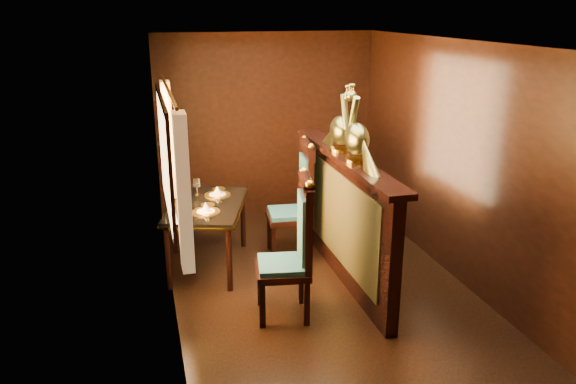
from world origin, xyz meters
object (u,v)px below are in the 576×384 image
object	(u,v)px
chair_left	(297,244)
peacock_left	(357,125)
peacock_right	(341,118)
dining_table	(207,209)
chair_right	(300,196)

from	to	relation	value
chair_left	peacock_left	distance (m)	1.28
chair_left	peacock_right	xyz separation A→B (m)	(0.71, 0.83, 0.99)
dining_table	chair_right	world-z (taller)	chair_right
chair_left	peacock_right	size ratio (longest dim) A/B	1.96
chair_left	peacock_right	bearing A→B (deg)	58.63
dining_table	chair_right	bearing A→B (deg)	20.98
chair_left	peacock_left	xyz separation A→B (m)	(0.71, 0.38, 1.00)
peacock_left	dining_table	bearing A→B (deg)	147.08
dining_table	chair_left	size ratio (longest dim) A/B	1.04
chair_left	chair_right	bearing A→B (deg)	81.99
peacock_left	chair_left	bearing A→B (deg)	-151.94
chair_left	peacock_right	distance (m)	1.47
chair_left	dining_table	bearing A→B (deg)	127.04
peacock_right	peacock_left	bearing A→B (deg)	-90.00
chair_left	peacock_right	world-z (taller)	peacock_right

